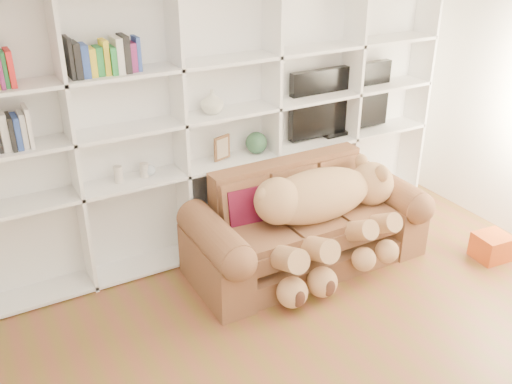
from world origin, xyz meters
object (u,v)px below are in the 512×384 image
teddy_bear (324,208)px  tv (340,101)px  sofa (304,229)px  gift_box (492,247)px

teddy_bear → tv: tv is taller
sofa → tv: 1.36m
sofa → tv: bearing=38.9°
gift_box → tv: 1.94m
gift_box → tv: bearing=116.0°
gift_box → tv: (-0.71, 1.45, 1.08)m
sofa → gift_box: sofa is taller
sofa → gift_box: (1.52, -0.79, -0.21)m
teddy_bear → tv: size_ratio=1.33×
gift_box → teddy_bear: bearing=157.1°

